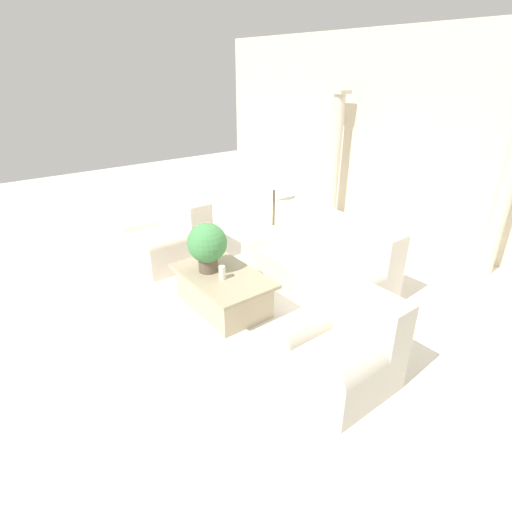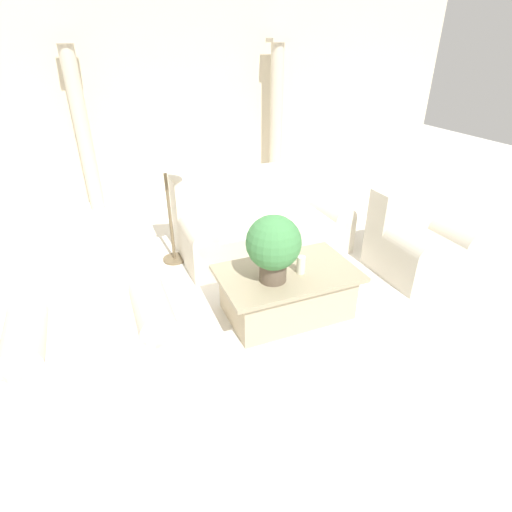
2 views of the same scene
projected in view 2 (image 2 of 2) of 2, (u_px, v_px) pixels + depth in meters
name	position (u px, v px, depth m)	size (l,w,h in m)	color
ground_plane	(259.00, 286.00, 4.15)	(16.00, 16.00, 0.00)	silver
wall_back	(176.00, 88.00, 6.04)	(10.00, 0.06, 3.20)	beige
sofa_long	(260.00, 221.00, 4.74)	(1.93, 0.97, 0.92)	beige
loveseat	(92.00, 313.00, 3.14)	(1.15, 0.97, 0.92)	beige
coffee_table	(287.00, 292.00, 3.65)	(1.23, 0.76, 0.44)	tan
potted_plant	(274.00, 245.00, 3.26)	(0.46, 0.46, 0.59)	brown
pillar_candle	(301.00, 265.00, 3.49)	(0.07, 0.07, 0.16)	silver
floor_lamp	(164.00, 161.00, 4.07)	(0.42, 0.42, 1.36)	brown
column_left	(82.00, 129.00, 5.48)	(0.28, 0.28, 2.27)	beige
column_right	(276.00, 115.00, 6.47)	(0.28, 0.28, 2.27)	beige
armchair	(419.00, 240.00, 4.29)	(0.90, 0.82, 0.88)	beige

